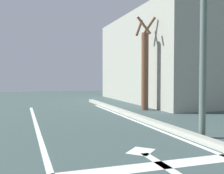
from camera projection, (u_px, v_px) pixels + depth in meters
name	position (u px, v px, depth m)	size (l,w,h in m)	color
stop_bar	(154.00, 166.00, 4.50)	(3.35, 0.40, 0.01)	silver
lane_arrow_stem	(162.00, 164.00, 4.59)	(0.16, 1.40, 0.01)	silver
lane_arrow_head	(141.00, 151.00, 5.39)	(0.56, 0.44, 0.01)	silver
roadside_tree	(145.00, 68.00, 11.95)	(0.96, 0.98, 4.14)	brown
building_block	(220.00, 60.00, 17.46)	(12.89, 9.96, 5.07)	#989B8E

